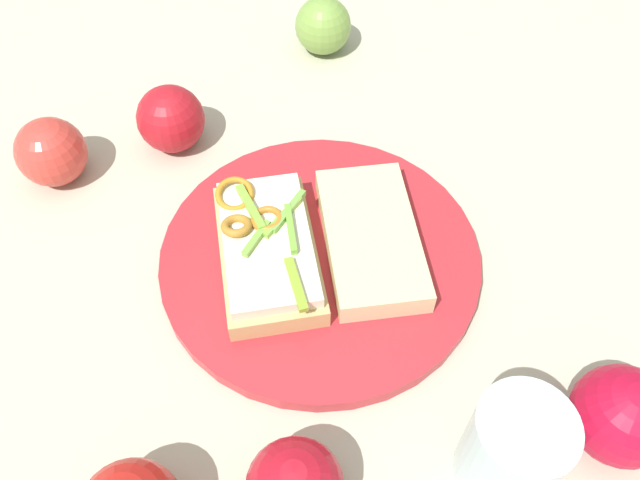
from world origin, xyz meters
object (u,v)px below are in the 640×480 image
(plate, at_px, (320,257))
(apple_3, at_px, (622,416))
(bread_slice_side, at_px, (371,238))
(apple_0, at_px, (51,152))
(apple_5, at_px, (323,26))
(sandwich, at_px, (267,247))
(drinking_glass, at_px, (513,449))
(apple_1, at_px, (171,119))

(plate, xyz_separation_m, apple_3, (0.12, 0.26, 0.03))
(bread_slice_side, relative_size, apple_0, 2.25)
(plate, relative_size, apple_5, 4.38)
(apple_0, xyz_separation_m, apple_3, (0.17, 0.55, 0.00))
(bread_slice_side, distance_m, apple_3, 0.25)
(plate, relative_size, sandwich, 1.69)
(plate, xyz_separation_m, drinking_glass, (0.16, 0.18, 0.04))
(plate, height_order, apple_5, apple_5)
(drinking_glass, bearing_deg, sandwich, -123.22)
(apple_1, bearing_deg, apple_3, 61.88)
(plate, relative_size, apple_3, 3.89)
(sandwich, height_order, drinking_glass, drinking_glass)
(plate, bearing_deg, apple_3, 65.74)
(apple_1, bearing_deg, apple_5, 148.06)
(apple_5, bearing_deg, plate, 11.61)
(plate, bearing_deg, apple_1, -122.97)
(plate, xyz_separation_m, apple_0, (-0.05, -0.29, 0.03))
(apple_5, bearing_deg, apple_1, -31.94)
(apple_3, bearing_deg, sandwich, -108.08)
(sandwich, distance_m, apple_1, 0.20)
(sandwich, distance_m, apple_5, 0.34)
(apple_1, height_order, apple_5, apple_1)
(plate, height_order, sandwich, sandwich)
(sandwich, xyz_separation_m, apple_1, (-0.14, -0.14, 0.00))
(apple_3, height_order, drinking_glass, drinking_glass)
(apple_1, bearing_deg, apple_0, -54.92)
(drinking_glass, bearing_deg, plate, -132.62)
(apple_0, height_order, drinking_glass, drinking_glass)
(apple_0, distance_m, apple_5, 0.35)
(apple_5, xyz_separation_m, drinking_glass, (0.48, 0.24, 0.01))
(sandwich, relative_size, bread_slice_side, 1.12)
(sandwich, distance_m, apple_3, 0.32)
(apple_0, relative_size, apple_1, 0.99)
(bread_slice_side, xyz_separation_m, apple_3, (0.14, 0.21, 0.01))
(sandwich, height_order, apple_3, apple_3)
(apple_1, bearing_deg, bread_slice_side, 65.96)
(sandwich, relative_size, drinking_glass, 1.92)
(apple_0, height_order, apple_5, apple_0)
(apple_1, bearing_deg, sandwich, 45.76)
(sandwich, height_order, apple_5, apple_5)
(plate, relative_size, apple_0, 4.24)
(bread_slice_side, distance_m, apple_1, 0.26)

